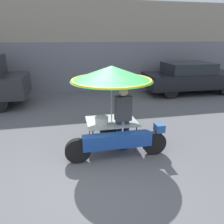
{
  "coord_description": "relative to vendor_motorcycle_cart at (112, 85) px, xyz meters",
  "views": [
    {
      "loc": [
        -0.52,
        -3.87,
        2.64
      ],
      "look_at": [
        0.51,
        0.99,
        0.92
      ],
      "focal_mm": 35.0,
      "sensor_mm": 36.0,
      "label": 1
    }
  ],
  "objects": [
    {
      "name": "ground_plane",
      "position": [
        -0.52,
        -0.97,
        -1.58
      ],
      "size": [
        36.0,
        36.0,
        0.0
      ],
      "primitive_type": "plane",
      "color": "#56565B"
    },
    {
      "name": "shopfront_building",
      "position": [
        -0.52,
        7.18,
        0.56
      ],
      "size": [
        28.0,
        2.06,
        4.3
      ],
      "color": "gray",
      "rests_on": "ground"
    },
    {
      "name": "vendor_motorcycle_cart",
      "position": [
        0.0,
        0.0,
        0.0
      ],
      "size": [
        2.33,
        1.92,
        2.02
      ],
      "color": "black",
      "rests_on": "ground"
    },
    {
      "name": "vendor_person",
      "position": [
        0.22,
        -0.18,
        -0.71
      ],
      "size": [
        0.38,
        0.22,
        1.56
      ],
      "color": "navy",
      "rests_on": "ground"
    },
    {
      "name": "parked_car",
      "position": [
        4.89,
        4.7,
        -0.81
      ],
      "size": [
        4.58,
        1.81,
        1.48
      ],
      "color": "black",
      "rests_on": "ground"
    }
  ]
}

